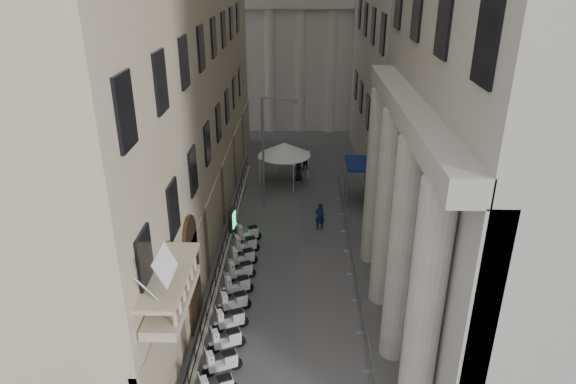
% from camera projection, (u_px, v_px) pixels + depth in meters
% --- Properties ---
extents(iron_fence, '(0.30, 28.00, 1.40)m').
position_uv_depth(iron_fence, '(226.00, 256.00, 30.39)').
color(iron_fence, black).
rests_on(iron_fence, ground).
extents(blue_awning, '(1.60, 3.00, 3.00)m').
position_uv_depth(blue_awning, '(356.00, 201.00, 37.51)').
color(blue_awning, navy).
rests_on(blue_awning, ground).
extents(scooter_3, '(1.51, 1.06, 1.50)m').
position_uv_depth(scooter_3, '(223.00, 373.00, 21.72)').
color(scooter_3, silver).
rests_on(scooter_3, ground).
extents(scooter_4, '(1.51, 1.06, 1.50)m').
position_uv_depth(scooter_4, '(228.00, 350.00, 23.00)').
color(scooter_4, silver).
rests_on(scooter_4, ground).
extents(scooter_5, '(1.51, 1.06, 1.50)m').
position_uv_depth(scooter_5, '(231.00, 330.00, 24.28)').
color(scooter_5, silver).
rests_on(scooter_5, ground).
extents(scooter_6, '(1.51, 1.06, 1.50)m').
position_uv_depth(scooter_6, '(235.00, 311.00, 25.56)').
color(scooter_6, silver).
rests_on(scooter_6, ground).
extents(scooter_7, '(1.51, 1.06, 1.50)m').
position_uv_depth(scooter_7, '(238.00, 295.00, 26.84)').
color(scooter_7, silver).
rests_on(scooter_7, ground).
extents(scooter_8, '(1.51, 1.06, 1.50)m').
position_uv_depth(scooter_8, '(241.00, 280.00, 28.12)').
color(scooter_8, silver).
rests_on(scooter_8, ground).
extents(scooter_9, '(1.51, 1.06, 1.50)m').
position_uv_depth(scooter_9, '(244.00, 266.00, 29.41)').
color(scooter_9, silver).
rests_on(scooter_9, ground).
extents(scooter_10, '(1.51, 1.06, 1.50)m').
position_uv_depth(scooter_10, '(246.00, 253.00, 30.69)').
color(scooter_10, silver).
rests_on(scooter_10, ground).
extents(scooter_11, '(1.51, 1.06, 1.50)m').
position_uv_depth(scooter_11, '(248.00, 242.00, 31.97)').
color(scooter_11, silver).
rests_on(scooter_11, ground).
extents(barrier_2, '(0.60, 2.40, 1.10)m').
position_uv_depth(barrier_2, '(366.00, 352.00, 22.90)').
color(barrier_2, '#A0A3A8').
rests_on(barrier_2, ground).
extents(barrier_3, '(0.60, 2.40, 1.10)m').
position_uv_depth(barrier_3, '(360.00, 316.00, 25.19)').
color(barrier_3, '#A0A3A8').
rests_on(barrier_3, ground).
extents(barrier_4, '(0.60, 2.40, 1.10)m').
position_uv_depth(barrier_4, '(355.00, 287.00, 27.47)').
color(barrier_4, '#A0A3A8').
rests_on(barrier_4, ground).
extents(barrier_5, '(0.60, 2.40, 1.10)m').
position_uv_depth(barrier_5, '(351.00, 262.00, 29.75)').
color(barrier_5, '#A0A3A8').
rests_on(barrier_5, ground).
extents(barrier_6, '(0.60, 2.40, 1.10)m').
position_uv_depth(barrier_6, '(347.00, 241.00, 32.04)').
color(barrier_6, '#A0A3A8').
rests_on(barrier_6, ground).
extents(barrier_7, '(0.60, 2.40, 1.10)m').
position_uv_depth(barrier_7, '(344.00, 223.00, 34.32)').
color(barrier_7, '#A0A3A8').
rests_on(barrier_7, ground).
extents(barrier_8, '(0.60, 2.40, 1.10)m').
position_uv_depth(barrier_8, '(342.00, 206.00, 36.60)').
color(barrier_8, '#A0A3A8').
rests_on(barrier_8, ground).
extents(barrier_9, '(0.60, 2.40, 1.10)m').
position_uv_depth(barrier_9, '(339.00, 192.00, 38.89)').
color(barrier_9, '#A0A3A8').
rests_on(barrier_9, ground).
extents(security_tent, '(4.06, 4.06, 3.30)m').
position_uv_depth(security_tent, '(279.00, 146.00, 40.17)').
color(security_tent, silver).
rests_on(security_tent, ground).
extents(street_lamp, '(2.44, 1.09, 7.88)m').
position_uv_depth(street_lamp, '(267.00, 143.00, 34.88)').
color(street_lamp, gray).
rests_on(street_lamp, ground).
extents(info_kiosk, '(0.39, 0.91, 1.88)m').
position_uv_depth(info_kiosk, '(232.00, 222.00, 32.31)').
color(info_kiosk, black).
rests_on(info_kiosk, ground).
extents(pedestrian_a, '(0.76, 0.61, 1.81)m').
position_uv_depth(pedestrian_a, '(320.00, 216.00, 33.20)').
color(pedestrian_a, '#0D1735').
rests_on(pedestrian_a, ground).
extents(pedestrian_b, '(0.89, 0.78, 1.57)m').
position_uv_depth(pedestrian_b, '(305.00, 160.00, 42.99)').
color(pedestrian_b, black).
rests_on(pedestrian_b, ground).
extents(pedestrian_c, '(0.93, 0.80, 1.62)m').
position_uv_depth(pedestrian_c, '(298.00, 171.00, 40.77)').
color(pedestrian_c, black).
rests_on(pedestrian_c, ground).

